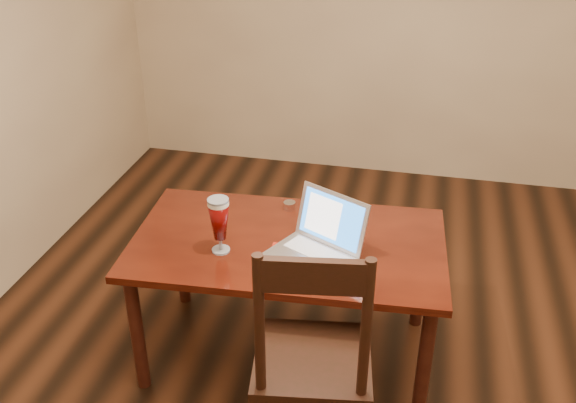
# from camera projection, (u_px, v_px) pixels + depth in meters

# --- Properties ---
(room_shell) EXTENTS (4.51, 5.01, 2.71)m
(room_shell) POSITION_uv_depth(u_px,v_px,m) (426.00, 28.00, 2.10)
(room_shell) COLOR tan
(room_shell) RESTS_ON ground
(dining_table) EXTENTS (1.50, 0.91, 0.95)m
(dining_table) POSITION_uv_depth(u_px,v_px,m) (287.00, 254.00, 3.00)
(dining_table) COLOR #491409
(dining_table) RESTS_ON ground
(dining_chair) EXTENTS (0.53, 0.51, 1.10)m
(dining_chair) POSITION_uv_depth(u_px,v_px,m) (312.00, 360.00, 2.52)
(dining_chair) COLOR black
(dining_chair) RESTS_ON ground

